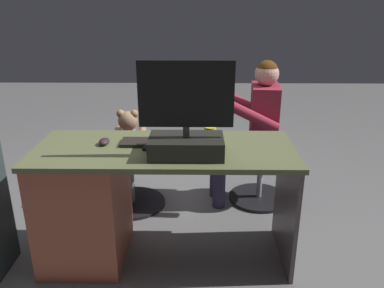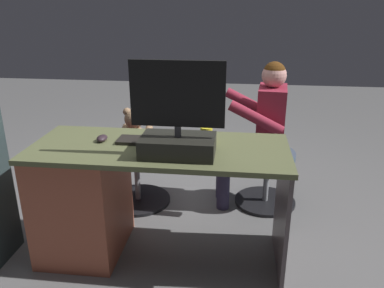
{
  "view_description": "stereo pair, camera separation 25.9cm",
  "coord_description": "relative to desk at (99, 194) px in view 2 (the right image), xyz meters",
  "views": [
    {
      "loc": [
        -0.19,
        2.48,
        1.56
      ],
      "look_at": [
        -0.16,
        0.05,
        0.64
      ],
      "focal_mm": 36.43,
      "sensor_mm": 36.0,
      "label": 1
    },
    {
      "loc": [
        -0.44,
        2.46,
        1.56
      ],
      "look_at": [
        -0.16,
        0.05,
        0.64
      ],
      "focal_mm": 36.43,
      "sensor_mm": 36.0,
      "label": 2
    }
  ],
  "objects": [
    {
      "name": "ground_plane",
      "position": [
        -0.39,
        -0.37,
        -0.4
      ],
      "size": [
        10.0,
        10.0,
        0.0
      ],
      "primitive_type": "plane",
      "color": "slate"
    },
    {
      "name": "desk",
      "position": [
        0.0,
        0.0,
        0.0
      ],
      "size": [
        1.52,
        0.62,
        0.74
      ],
      "color": "#595E3B",
      "rests_on": "ground_plane"
    },
    {
      "name": "monitor",
      "position": [
        -0.52,
        0.11,
        0.49
      ],
      "size": [
        0.51,
        0.25,
        0.52
      ],
      "color": "black",
      "rests_on": "desk"
    },
    {
      "name": "keyboard",
      "position": [
        -0.34,
        -0.06,
        0.35
      ],
      "size": [
        0.42,
        0.14,
        0.02
      ],
      "primitive_type": "cube",
      "color": "black",
      "rests_on": "desk"
    },
    {
      "name": "computer_mouse",
      "position": [
        -0.03,
        -0.05,
        0.36
      ],
      "size": [
        0.06,
        0.1,
        0.04
      ],
      "primitive_type": "ellipsoid",
      "color": "#2D2028",
      "rests_on": "desk"
    },
    {
      "name": "cup",
      "position": [
        -0.66,
        -0.11,
        0.39
      ],
      "size": [
        0.07,
        0.07,
        0.09
      ],
      "primitive_type": "cylinder",
      "color": "yellow",
      "rests_on": "desk"
    },
    {
      "name": "tv_remote",
      "position": [
        -0.31,
        -0.01,
        0.35
      ],
      "size": [
        0.08,
        0.16,
        0.02
      ],
      "primitive_type": "cube",
      "rotation": [
        0.0,
        0.0,
        -0.24
      ],
      "color": "black",
      "rests_on": "desk"
    },
    {
      "name": "office_chair_teddy",
      "position": [
        -0.07,
        -0.65,
        -0.14
      ],
      "size": [
        0.52,
        0.52,
        0.45
      ],
      "color": "black",
      "rests_on": "ground_plane"
    },
    {
      "name": "teddy_bear",
      "position": [
        -0.07,
        -0.66,
        0.19
      ],
      "size": [
        0.24,
        0.24,
        0.34
      ],
      "color": "#977354",
      "rests_on": "office_chair_teddy"
    },
    {
      "name": "visitor_chair",
      "position": [
        -1.09,
        -0.75,
        -0.13
      ],
      "size": [
        0.48,
        0.48,
        0.45
      ],
      "color": "black",
      "rests_on": "ground_plane"
    },
    {
      "name": "person",
      "position": [
        -1.01,
        -0.74,
        0.26
      ],
      "size": [
        0.52,
        0.51,
        1.13
      ],
      "color": "maroon",
      "rests_on": "ground_plane"
    }
  ]
}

